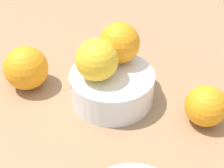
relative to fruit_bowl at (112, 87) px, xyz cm
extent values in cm
cube|color=#997551|center=(0.00, 0.00, -3.78)|extent=(110.00, 110.00, 2.00)
cylinder|color=white|center=(0.00, 0.00, -2.38)|extent=(9.57, 9.57, 0.80)
cylinder|color=white|center=(0.00, 0.00, 0.13)|extent=(15.44, 15.44, 5.81)
sphere|color=yellow|center=(1.66, -2.17, 6.75)|extent=(7.43, 7.43, 7.43)
sphere|color=orange|center=(-4.56, -0.25, 6.83)|extent=(7.59, 7.59, 7.59)
sphere|color=orange|center=(1.15, -16.90, 1.47)|extent=(8.49, 8.49, 8.49)
sphere|color=orange|center=(1.01, 16.91, 0.78)|extent=(7.12, 7.12, 7.12)
camera|label=1|loc=(43.50, 13.49, 37.44)|focal=51.13mm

